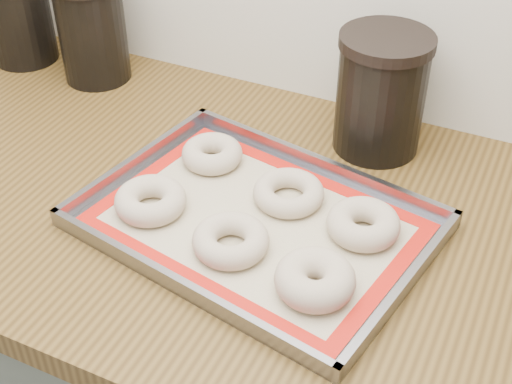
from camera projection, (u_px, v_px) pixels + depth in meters
The scene contains 13 objects.
cabinet at pixel (152, 363), 1.39m from camera, with size 3.00×0.65×0.86m, color slate.
countertop at pixel (126, 179), 1.11m from camera, with size 3.06×0.68×0.04m, color brown.
baking_tray at pixel (256, 222), 0.99m from camera, with size 0.51×0.41×0.03m.
baking_mat at pixel (256, 223), 0.99m from camera, with size 0.47×0.36×0.00m.
bagel_front_left at pixel (150, 200), 1.00m from camera, with size 0.10×0.10×0.03m, color #C4B198.
bagel_front_mid at pixel (231, 240), 0.93m from camera, with size 0.10×0.10×0.03m, color #C4B198.
bagel_front_right at pixel (315, 279), 0.87m from camera, with size 0.10×0.10×0.04m, color #C4B198.
bagel_back_left at pixel (212, 154), 1.09m from camera, with size 0.09×0.09×0.03m, color #C4B198.
bagel_back_mid at pixel (289, 193), 1.02m from camera, with size 0.10×0.10×0.03m, color #C4B198.
bagel_back_right at pixel (363, 224), 0.96m from camera, with size 0.10×0.10×0.04m, color #C4B198.
canister_left at pixel (17, 8), 1.32m from camera, with size 0.13×0.13×0.20m.
canister_mid at pixel (92, 28), 1.26m from camera, with size 0.13×0.13×0.19m.
canister_right at pixel (381, 93), 1.09m from camera, with size 0.14×0.14×0.19m.
Camera 1 is at (0.56, 0.96, 1.55)m, focal length 50.00 mm.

